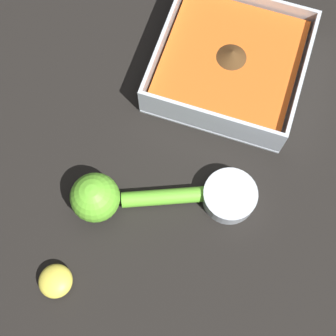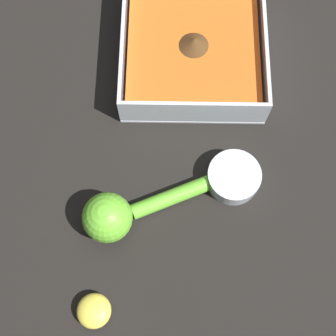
{
  "view_description": "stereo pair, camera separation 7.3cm",
  "coord_description": "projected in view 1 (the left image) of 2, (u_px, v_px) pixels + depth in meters",
  "views": [
    {
      "loc": [
        0.03,
        -0.42,
        0.72
      ],
      "look_at": [
        -0.05,
        -0.19,
        0.03
      ],
      "focal_mm": 50.0,
      "sensor_mm": 36.0,
      "label": 1
    },
    {
      "loc": [
        -0.05,
        -0.43,
        0.72
      ],
      "look_at": [
        -0.05,
        -0.19,
        0.03
      ],
      "focal_mm": 50.0,
      "sensor_mm": 36.0,
      "label": 2
    }
  ],
  "objects": [
    {
      "name": "lemon_squeezer",
      "position": [
        107.0,
        197.0,
        0.71
      ],
      "size": [
        0.21,
        0.12,
        0.08
      ],
      "rotation": [
        0.0,
        0.0,
        3.54
      ],
      "color": "#6BC633",
      "rests_on": "ground_plane"
    },
    {
      "name": "square_dish",
      "position": [
        230.0,
        64.0,
        0.8
      ],
      "size": [
        0.24,
        0.24,
        0.07
      ],
      "color": "silver",
      "rests_on": "ground_plane"
    },
    {
      "name": "lemon_half",
      "position": [
        56.0,
        281.0,
        0.69
      ],
      "size": [
        0.05,
        0.05,
        0.03
      ],
      "color": "#EFDB4C",
      "rests_on": "ground_plane"
    },
    {
      "name": "ground_plane",
      "position": [
        230.0,
        83.0,
        0.81
      ],
      "size": [
        4.0,
        4.0,
        0.0
      ],
      "primitive_type": "plane",
      "color": "black"
    },
    {
      "name": "spice_bowl",
      "position": [
        230.0,
        196.0,
        0.73
      ],
      "size": [
        0.08,
        0.08,
        0.03
      ],
      "color": "silver",
      "rests_on": "ground_plane"
    }
  ]
}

